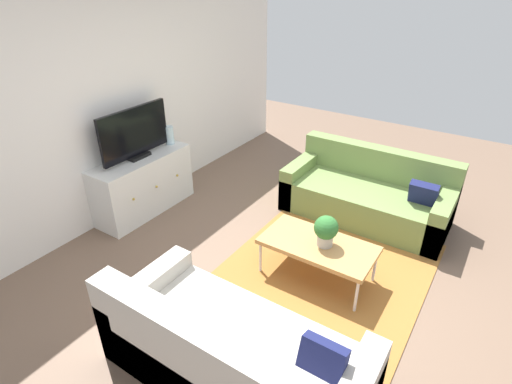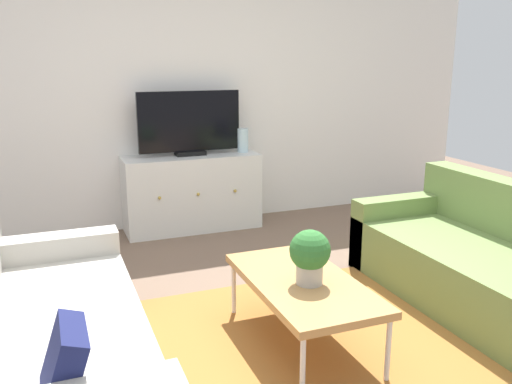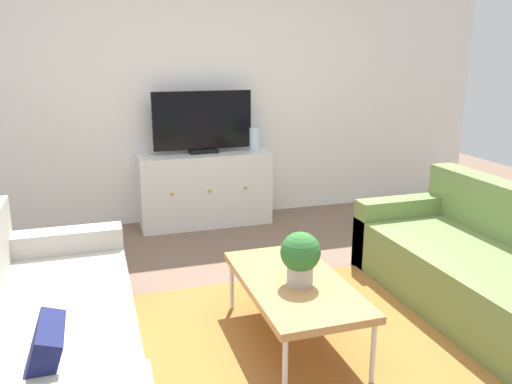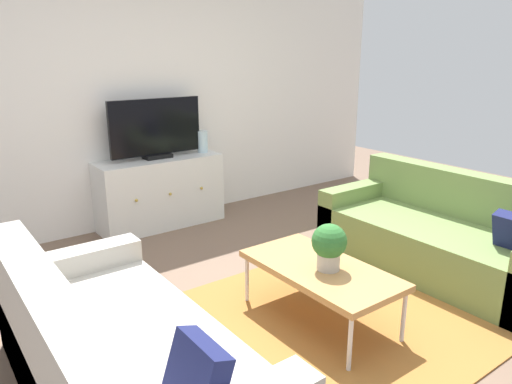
% 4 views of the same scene
% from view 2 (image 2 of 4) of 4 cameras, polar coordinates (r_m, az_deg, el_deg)
% --- Properties ---
extents(ground_plane, '(10.00, 10.00, 0.00)m').
position_cam_2_polar(ground_plane, '(3.38, 3.91, -14.89)').
color(ground_plane, brown).
extents(wall_back, '(6.40, 0.12, 2.70)m').
position_cam_2_polar(wall_back, '(5.38, -7.72, 10.91)').
color(wall_back, white).
rests_on(wall_back, ground_plane).
extents(area_rug, '(2.50, 1.90, 0.01)m').
position_cam_2_polar(area_rug, '(3.26, 5.08, -15.97)').
color(area_rug, '#9E662D').
rests_on(area_rug, ground_plane).
extents(couch_left_side, '(0.89, 1.94, 0.80)m').
position_cam_2_polar(couch_left_side, '(2.91, -22.55, -15.20)').
color(couch_left_side, '#B2ADA3').
rests_on(couch_left_side, ground_plane).
extents(couch_right_side, '(0.89, 1.94, 0.80)m').
position_cam_2_polar(couch_right_side, '(3.98, 23.89, -7.30)').
color(couch_right_side, olive).
rests_on(couch_right_side, ground_plane).
extents(coffee_table, '(0.57, 1.09, 0.40)m').
position_cam_2_polar(coffee_table, '(3.14, 4.94, -9.69)').
color(coffee_table, '#B7844C').
rests_on(coffee_table, ground_plane).
extents(potted_plant, '(0.23, 0.23, 0.31)m').
position_cam_2_polar(potted_plant, '(3.02, 5.70, -6.55)').
color(potted_plant, '#B7B2A8').
rests_on(potted_plant, coffee_table).
extents(tv_console, '(1.29, 0.47, 0.73)m').
position_cam_2_polar(tv_console, '(5.26, -6.77, -0.04)').
color(tv_console, silver).
rests_on(tv_console, ground_plane).
extents(flat_screen_tv, '(0.97, 0.16, 0.60)m').
position_cam_2_polar(flat_screen_tv, '(5.15, -7.04, 7.18)').
color(flat_screen_tv, black).
rests_on(flat_screen_tv, tv_console).
extents(glass_vase, '(0.11, 0.11, 0.23)m').
position_cam_2_polar(glass_vase, '(5.31, -1.41, 5.48)').
color(glass_vase, silver).
rests_on(glass_vase, tv_console).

